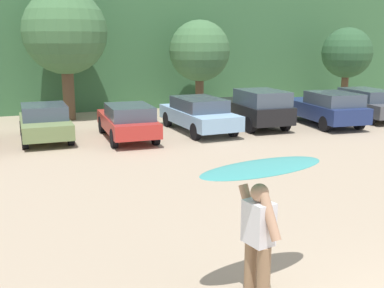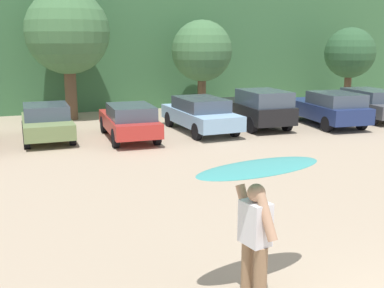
# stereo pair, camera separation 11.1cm
# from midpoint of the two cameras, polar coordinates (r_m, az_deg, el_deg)

# --- Properties ---
(hillside_ridge) EXTENTS (108.00, 12.00, 7.10)m
(hillside_ridge) POSITION_cam_midpoint_polar(r_m,az_deg,el_deg) (32.20, -10.84, 11.81)
(hillside_ridge) COLOR #38663D
(hillside_ridge) RESTS_ON ground_plane
(tree_right) EXTENTS (4.01, 4.01, 6.23)m
(tree_right) POSITION_cam_midpoint_polar(r_m,az_deg,el_deg) (23.65, -14.77, 12.95)
(tree_right) COLOR brown
(tree_right) RESTS_ON ground_plane
(tree_center) EXTENTS (3.20, 3.20, 4.89)m
(tree_center) POSITION_cam_midpoint_polar(r_m,az_deg,el_deg) (25.13, 1.34, 11.21)
(tree_center) COLOR brown
(tree_center) RESTS_ON ground_plane
(tree_center_right) EXTENTS (2.89, 2.89, 4.57)m
(tree_center_right) POSITION_cam_midpoint_polar(r_m,az_deg,el_deg) (29.09, 18.76, 10.41)
(tree_center_right) COLOR brown
(tree_center_right) RESTS_ON ground_plane
(parked_car_olive_green) EXTENTS (1.86, 3.98, 1.40)m
(parked_car_olive_green) POSITION_cam_midpoint_polar(r_m,az_deg,el_deg) (19.24, -17.10, 2.63)
(parked_car_olive_green) COLOR #6B7F4C
(parked_car_olive_green) RESTS_ON ground_plane
(parked_car_red) EXTENTS (1.88, 4.55, 1.42)m
(parked_car_red) POSITION_cam_midpoint_polar(r_m,az_deg,el_deg) (18.66, -7.49, 2.88)
(parked_car_red) COLOR #B72D28
(parked_car_red) RESTS_ON ground_plane
(parked_car_sky_blue) EXTENTS (2.08, 4.88, 1.46)m
(parked_car_sky_blue) POSITION_cam_midpoint_polar(r_m,az_deg,el_deg) (20.09, 1.18, 3.73)
(parked_car_sky_blue) COLOR #84ADD1
(parked_car_sky_blue) RESTS_ON ground_plane
(parked_car_black) EXTENTS (1.98, 4.60, 1.73)m
(parked_car_black) POSITION_cam_midpoint_polar(r_m,az_deg,el_deg) (21.29, 8.06, 4.43)
(parked_car_black) COLOR black
(parked_car_black) RESTS_ON ground_plane
(parked_car_navy) EXTENTS (2.25, 4.78, 1.58)m
(parked_car_navy) POSITION_cam_midpoint_polar(r_m,az_deg,el_deg) (22.37, 16.39, 4.25)
(parked_car_navy) COLOR navy
(parked_car_navy) RESTS_ON ground_plane
(parked_car_dark_gray) EXTENTS (2.10, 4.61, 1.48)m
(parked_car_dark_gray) POSITION_cam_midpoint_polar(r_m,az_deg,el_deg) (24.79, 20.81, 4.65)
(parked_car_dark_gray) COLOR #4C4F54
(parked_car_dark_gray) RESTS_ON ground_plane
(person_adult) EXTENTS (0.41, 0.94, 1.81)m
(person_adult) POSITION_cam_midpoint_polar(r_m,az_deg,el_deg) (7.26, 8.12, -10.77)
(person_adult) COLOR #8C6B4C
(person_adult) RESTS_ON ground_plane
(surfboard_teal) EXTENTS (2.27, 0.96, 0.15)m
(surfboard_teal) POSITION_cam_midpoint_polar(r_m,az_deg,el_deg) (7.07, 8.74, -2.91)
(surfboard_teal) COLOR teal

